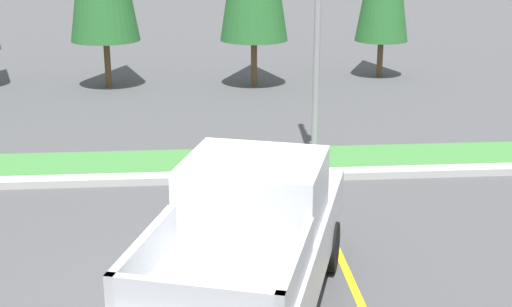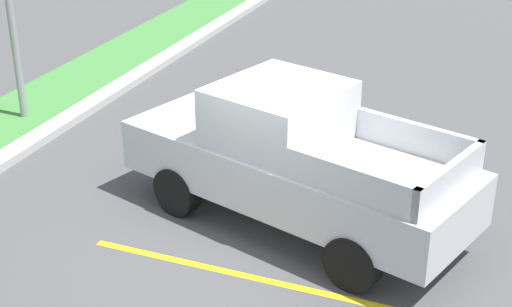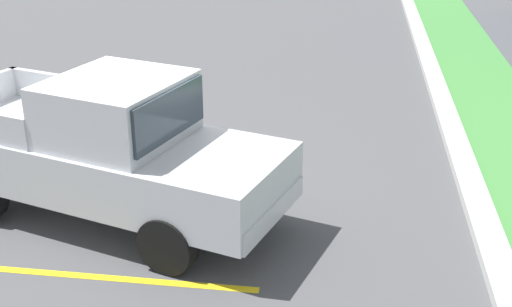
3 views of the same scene
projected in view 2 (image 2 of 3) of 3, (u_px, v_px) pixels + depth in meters
ground_plane at (260, 238)px, 11.07m from camera, size 120.00×120.00×0.00m
parking_line_near at (255, 278)px, 10.16m from camera, size 0.12×4.80×0.01m
parking_line_far at (324, 179)px, 12.77m from camera, size 0.12×4.80×0.01m
pickup_truck_main at (292, 159)px, 11.05m from camera, size 3.36×5.54×2.10m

